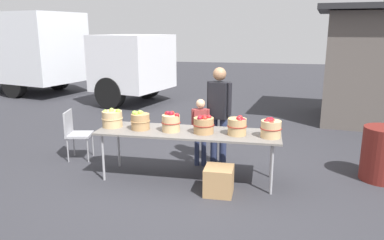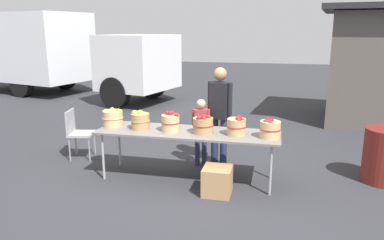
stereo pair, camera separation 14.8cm
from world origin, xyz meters
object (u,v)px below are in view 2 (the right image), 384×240
apple_basket_red_0 (171,122)px  apple_basket_red_1 (203,125)px  apple_basket_green_0 (113,118)px  child_customer (201,127)px  produce_crate (217,181)px  box_truck (52,51)px  apple_basket_red_3 (270,129)px  vendor_adult (220,108)px  folding_chair (77,130)px  market_table (187,134)px  apple_basket_green_1 (140,120)px  apple_basket_red_2 (237,126)px

apple_basket_red_0 → apple_basket_red_1: apple_basket_red_0 is taller
apple_basket_green_0 → child_customer: 1.42m
child_customer → produce_crate: child_customer is taller
box_truck → apple_basket_red_0: bearing=-31.7°
apple_basket_red_1 → apple_basket_red_3: bearing=-1.5°
vendor_adult → folding_chair: vendor_adult is taller
apple_basket_red_0 → folding_chair: size_ratio=0.35×
apple_basket_green_0 → box_truck: 8.15m
market_table → apple_basket_red_1: apple_basket_red_1 is taller
apple_basket_green_1 → apple_basket_red_0: 0.48m
apple_basket_red_3 → child_customer: size_ratio=0.27×
apple_basket_green_1 → market_table: bearing=1.7°
apple_basket_red_2 → child_customer: (-0.65, 0.65, -0.22)m
apple_basket_green_0 → apple_basket_red_2: (1.92, -0.08, -0.00)m
apple_basket_green_1 → apple_basket_red_1: 0.97m
apple_basket_green_0 → apple_basket_red_2: 1.93m
apple_basket_green_1 → apple_basket_red_0: bearing=-1.9°
apple_basket_red_2 → market_table: bearing=176.6°
box_truck → vendor_adult: bearing=-25.2°
vendor_adult → box_truck: (-6.67, 5.61, 0.53)m
market_table → apple_basket_green_1: 0.75m
apple_basket_red_1 → folding_chair: (-2.34, 0.54, -0.37)m
market_table → apple_basket_red_3: (1.19, -0.07, 0.17)m
market_table → apple_basket_red_1: 0.30m
vendor_adult → produce_crate: size_ratio=4.20×
apple_basket_green_0 → vendor_adult: vendor_adult is taller
child_customer → folding_chair: child_customer is taller
apple_basket_green_1 → vendor_adult: bearing=35.1°
apple_basket_green_0 → apple_basket_red_1: apple_basket_green_0 is taller
box_truck → folding_chair: bearing=-39.5°
child_customer → vendor_adult: bearing=-164.5°
apple_basket_red_3 → child_customer: (-1.11, 0.68, -0.22)m
apple_basket_red_3 → apple_basket_red_0: bearing=178.6°
market_table → apple_basket_red_0: 0.30m
apple_basket_red_3 → folding_chair: 3.36m
apple_basket_green_1 → apple_basket_red_1: size_ratio=0.95×
box_truck → child_customer: bearing=-27.1°
box_truck → produce_crate: box_truck is taller
box_truck → apple_basket_red_1: bearing=-29.5°
market_table → produce_crate: bearing=-39.5°
vendor_adult → folding_chair: bearing=22.2°
apple_basket_red_1 → vendor_adult: size_ratio=0.19×
apple_basket_green_0 → child_customer: size_ratio=0.29×
apple_basket_red_3 → apple_basket_red_1: bearing=178.5°
apple_basket_red_2 → produce_crate: 0.81m
apple_basket_green_0 → child_customer: (1.28, 0.58, -0.22)m
apple_basket_red_1 → produce_crate: size_ratio=0.80×
apple_basket_red_2 → apple_basket_red_3: size_ratio=0.96×
apple_basket_red_0 → child_customer: bearing=63.3°
apple_basket_red_0 → apple_basket_red_1: 0.49m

